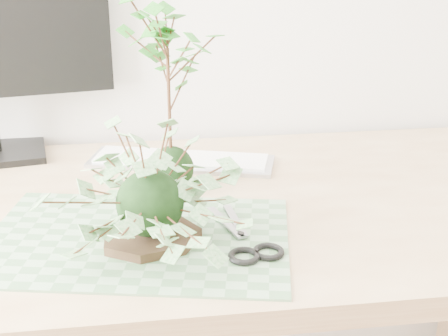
# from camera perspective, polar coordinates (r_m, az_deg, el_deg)

# --- Properties ---
(desk) EXTENTS (1.60, 0.70, 0.74)m
(desk) POSITION_cam_1_polar(r_m,az_deg,el_deg) (1.17, -3.41, -7.10)
(desk) COLOR tan
(desk) RESTS_ON ground_plane
(cutting_mat) EXTENTS (0.53, 0.41, 0.00)m
(cutting_mat) POSITION_cam_1_polar(r_m,az_deg,el_deg) (1.01, -7.93, -6.40)
(cutting_mat) COLOR #487248
(cutting_mat) RESTS_ON desk
(stone_dish) EXTENTS (0.20, 0.20, 0.01)m
(stone_dish) POSITION_cam_1_polar(r_m,az_deg,el_deg) (0.99, -6.63, -6.36)
(stone_dish) COLOR black
(stone_dish) RESTS_ON cutting_mat
(ivy_kokedama) EXTENTS (0.39, 0.39, 0.21)m
(ivy_kokedama) POSITION_cam_1_polar(r_m,az_deg,el_deg) (0.94, -6.91, -0.51)
(ivy_kokedama) COLOR black
(ivy_kokedama) RESTS_ON stone_dish
(maple_kokedama) EXTENTS (0.25, 0.25, 0.35)m
(maple_kokedama) POSITION_cam_1_polar(r_m,az_deg,el_deg) (1.11, -5.17, 9.81)
(maple_kokedama) COLOR black
(maple_kokedama) RESTS_ON desk
(keyboard) EXTENTS (0.40, 0.22, 0.01)m
(keyboard) POSITION_cam_1_polar(r_m,az_deg,el_deg) (1.31, -3.93, 0.69)
(keyboard) COLOR #ABABB3
(keyboard) RESTS_ON desk
(scissors) EXTENTS (0.10, 0.20, 0.01)m
(scissors) POSITION_cam_1_polar(r_m,az_deg,el_deg) (0.96, 2.06, -7.19)
(scissors) COLOR gray
(scissors) RESTS_ON cutting_mat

